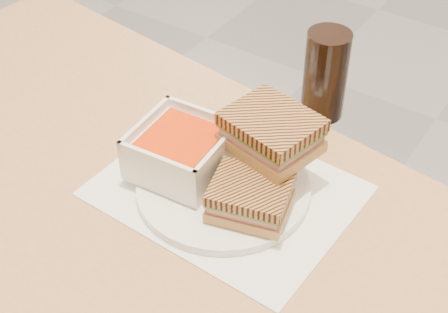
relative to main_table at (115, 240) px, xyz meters
The scene contains 7 objects.
main_table is the anchor object (origin of this frame).
tray_liner 0.22m from the main_table, 33.00° to the left, with size 0.38×0.30×0.00m.
plate 0.22m from the main_table, 32.47° to the left, with size 0.26×0.26×0.01m.
soup_bowl 0.20m from the main_table, 49.40° to the left, with size 0.14×0.14×0.07m.
panini_lower 0.27m from the main_table, 18.65° to the left, with size 0.13×0.12×0.05m.
panini_upper 0.33m from the main_table, 38.66° to the left, with size 0.15×0.13×0.06m.
cola_glass 0.44m from the main_table, 63.04° to the left, with size 0.07×0.07×0.16m.
Camera 1 is at (0.42, -2.60, 1.45)m, focal length 53.33 mm.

